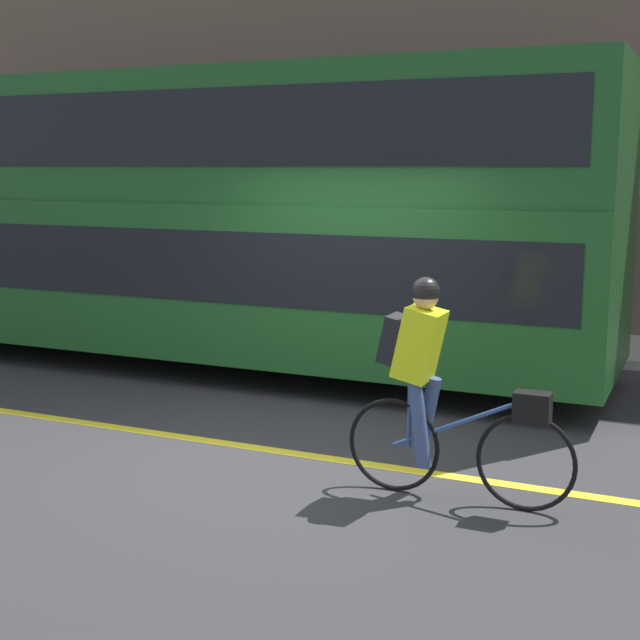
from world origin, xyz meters
TOP-DOWN VIEW (x-y plane):
  - ground_plane at (0.00, 0.00)m, footprint 80.00×80.00m
  - road_center_line at (0.00, -0.05)m, footprint 50.00×0.14m
  - sidewalk_curb at (0.00, 5.46)m, footprint 60.00×1.80m
  - building_facade at (0.00, 6.51)m, footprint 60.00×0.30m
  - bus at (-3.41, 2.72)m, footprint 11.86×2.44m
  - cyclist_on_bike at (1.54, -0.53)m, footprint 1.75×0.32m
  - street_sign_post at (-2.75, 5.36)m, footprint 0.36×0.09m

SIDE VIEW (x-z plane):
  - ground_plane at x=0.00m, z-range 0.00..0.00m
  - road_center_line at x=0.00m, z-range 0.00..0.01m
  - sidewalk_curb at x=0.00m, z-range 0.00..0.12m
  - cyclist_on_bike at x=1.54m, z-range 0.06..1.75m
  - street_sign_post at x=-2.75m, z-range 0.26..2.55m
  - bus at x=-3.41m, z-range 0.21..3.77m
  - building_facade at x=0.00m, z-range 0.00..9.04m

